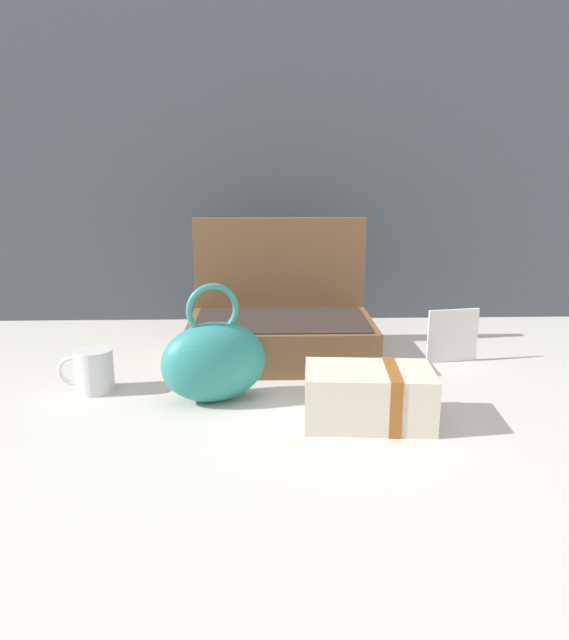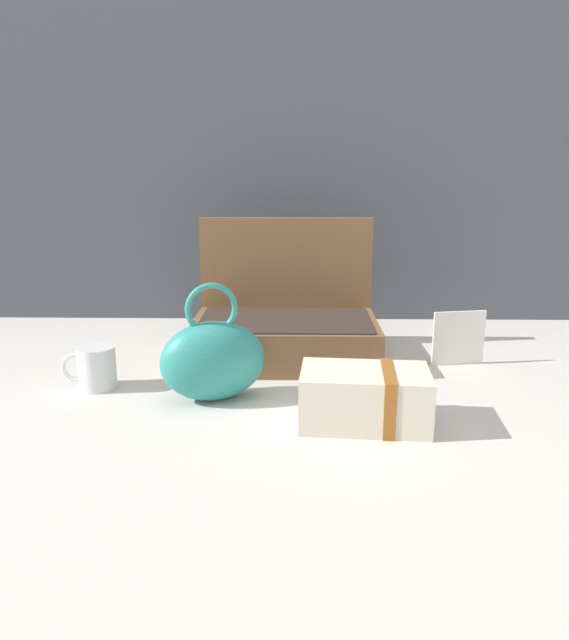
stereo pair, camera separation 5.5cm
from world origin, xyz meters
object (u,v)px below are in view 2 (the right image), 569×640
Objects in this scene: cream_toiletry_bag at (367,397)px; info_card_left at (459,338)px; open_suitcase at (287,326)px; teal_pouch_handbag at (213,359)px; coffee_mug at (96,368)px.

info_card_left reaches higher than cream_toiletry_bag.
open_suitcase is 3.40× the size of info_card_left.
teal_pouch_handbag is at bearing 159.30° from cream_toiletry_bag.
info_card_left is at bearing 12.08° from coffee_mug.
cream_toiletry_bag is at bearing -69.22° from open_suitcase.
teal_pouch_handbag is (-0.14, -0.27, 0.01)m from open_suitcase.
cream_toiletry_bag is (0.14, -0.37, -0.03)m from open_suitcase.
teal_pouch_handbag is 0.25m from coffee_mug.
open_suitcase is 1.81× the size of cream_toiletry_bag.
open_suitcase reaches higher than coffee_mug.
open_suitcase reaches higher than teal_pouch_handbag.
teal_pouch_handbag is at bearing -166.96° from info_card_left.
teal_pouch_handbag is at bearing -13.17° from coffee_mug.
cream_toiletry_bag is 2.09× the size of coffee_mug.
open_suitcase is 0.30m from teal_pouch_handbag.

